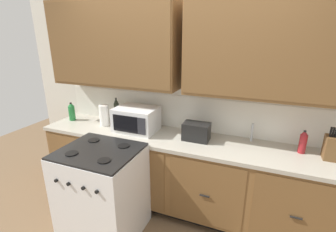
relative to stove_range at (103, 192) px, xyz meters
name	(u,v)px	position (x,y,z in m)	size (l,w,h in m)	color
ground_plane	(167,222)	(0.58, 0.33, -0.47)	(8.14, 8.14, 0.00)	brown
wall_unit	(185,66)	(0.58, 0.83, 1.20)	(4.45, 0.40, 2.59)	silver
counter_run	(177,173)	(0.58, 0.63, 0.00)	(3.28, 0.64, 0.91)	black
stove_range	(103,192)	(0.00, 0.00, 0.00)	(0.76, 0.68, 0.95)	white
microwave	(136,119)	(0.06, 0.65, 0.58)	(0.48, 0.37, 0.28)	white
toaster	(196,132)	(0.78, 0.66, 0.53)	(0.28, 0.18, 0.19)	black
knife_block	(331,147)	(2.03, 0.70, 0.55)	(0.11, 0.14, 0.31)	brown
sink_faucet	(252,132)	(1.34, 0.84, 0.54)	(0.02, 0.02, 0.20)	#B2B5BA
paper_towel_roll	(104,115)	(-0.40, 0.66, 0.57)	(0.12, 0.12, 0.26)	white
bottle_red	(303,142)	(1.81, 0.74, 0.55)	(0.07, 0.07, 0.23)	maroon
bottle_green	(72,112)	(-0.92, 0.66, 0.55)	(0.08, 0.08, 0.24)	#237A38
bottle_dark	(117,111)	(-0.28, 0.76, 0.60)	(0.06, 0.06, 0.34)	black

